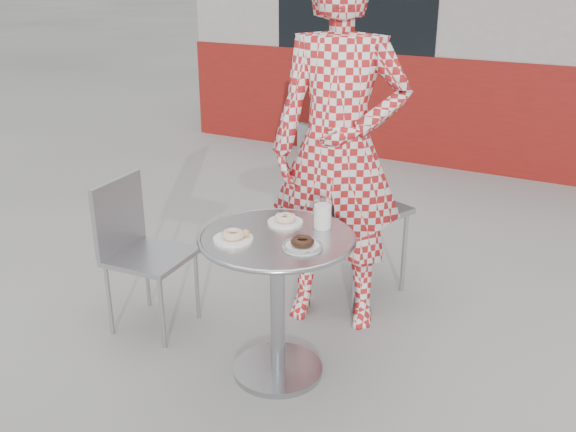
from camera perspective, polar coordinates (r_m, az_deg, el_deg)
The scene contains 9 objects.
ground at distance 3.07m, azimuth -1.56°, elevation -13.83°, with size 60.00×60.00×0.00m, color #9D9B96.
bistro_table at distance 2.81m, azimuth -0.96°, elevation -4.94°, with size 0.68×0.68×0.69m.
chair_far at distance 3.67m, azimuth 5.79°, elevation -2.29°, with size 0.61×0.61×0.98m.
chair_left at distance 3.38m, azimuth -12.05°, elevation -5.92°, with size 0.41×0.40×0.78m.
seated_person at distance 3.17m, azimuth 4.56°, elevation 5.89°, with size 0.67×0.44×1.85m, color #A6191B.
plate_far at distance 2.87m, azimuth -0.25°, elevation -0.35°, with size 0.16×0.16×0.04m.
plate_near at distance 2.70m, azimuth -4.84°, elevation -1.83°, with size 0.17×0.17×0.04m.
plate_checker at distance 2.62m, azimuth 1.29°, elevation -2.55°, with size 0.17×0.17×0.04m.
milk_cup at distance 2.80m, azimuth 3.09°, elevation 0.08°, with size 0.08×0.08×0.13m.
Camera 1 is at (1.28, -2.15, 1.77)m, focal length 40.00 mm.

